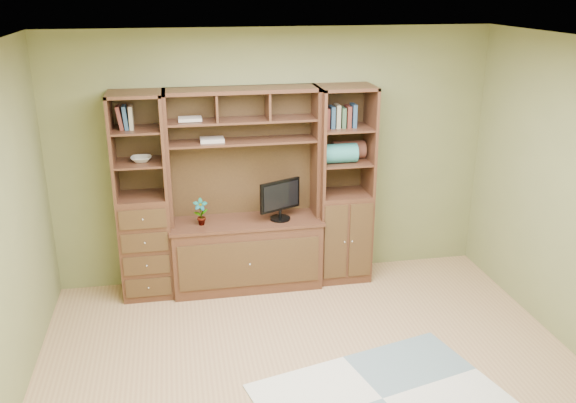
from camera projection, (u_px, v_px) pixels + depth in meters
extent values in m
cube|color=tan|center=(317.00, 381.00, 4.85)|extent=(4.60, 4.10, 0.04)
cube|color=white|center=(323.00, 46.00, 3.98)|extent=(4.60, 4.10, 0.04)
cube|color=olive|center=(274.00, 157.00, 6.27)|extent=(4.50, 0.04, 2.60)
cube|color=#492819|center=(245.00, 193.00, 6.05)|extent=(1.54, 0.53, 2.05)
cube|color=#492819|center=(142.00, 198.00, 5.92)|extent=(0.50, 0.45, 2.05)
cube|color=#492819|center=(344.00, 186.00, 6.27)|extent=(0.55, 0.45, 2.05)
cube|color=#AAB1B0|center=(383.00, 399.00, 4.63)|extent=(2.06, 1.62, 0.01)
cube|color=black|center=(280.00, 193.00, 6.09)|extent=(0.51, 0.38, 0.57)
imported|color=#B1643B|center=(201.00, 212.00, 6.00)|extent=(0.14, 0.10, 0.27)
cube|color=#C1B2A5|center=(212.00, 140.00, 5.90)|extent=(0.23, 0.17, 0.04)
imported|color=beige|center=(141.00, 159.00, 5.79)|extent=(0.20, 0.20, 0.05)
cube|color=#2F7C77|center=(340.00, 153.00, 6.09)|extent=(0.33, 0.19, 0.19)
cube|color=brown|center=(348.00, 150.00, 6.23)|extent=(0.33, 0.18, 0.18)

